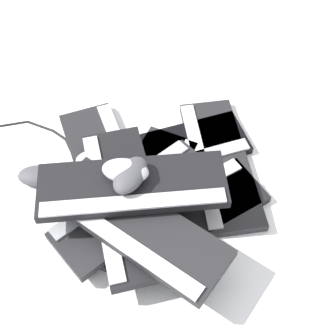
# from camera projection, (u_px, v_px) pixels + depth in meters

# --- Properties ---
(ground_plane) EXTENTS (3.20, 3.20, 0.00)m
(ground_plane) POSITION_uv_depth(u_px,v_px,m) (176.00, 206.00, 1.21)
(ground_plane) COLOR white
(keyboard_0) EXTENTS (0.31, 0.46, 0.03)m
(keyboard_0) POSITION_uv_depth(u_px,v_px,m) (170.00, 151.00, 1.30)
(keyboard_0) COLOR black
(keyboard_0) RESTS_ON ground
(keyboard_1) EXTENTS (0.46, 0.32, 0.03)m
(keyboard_1) POSITION_uv_depth(u_px,v_px,m) (106.00, 167.00, 1.27)
(keyboard_1) COLOR #232326
(keyboard_1) RESTS_ON ground
(keyboard_2) EXTENTS (0.46, 0.29, 0.03)m
(keyboard_2) POSITION_uv_depth(u_px,v_px,m) (143.00, 196.00, 1.22)
(keyboard_2) COLOR #232326
(keyboard_2) RESTS_ON ground
(keyboard_3) EXTENTS (0.38, 0.44, 0.03)m
(keyboard_3) POSITION_uv_depth(u_px,v_px,m) (183.00, 216.00, 1.18)
(keyboard_3) COLOR black
(keyboard_3) RESTS_ON ground
(keyboard_4) EXTENTS (0.46, 0.24, 0.03)m
(keyboard_4) POSITION_uv_depth(u_px,v_px,m) (219.00, 162.00, 1.28)
(keyboard_4) COLOR #232326
(keyboard_4) RESTS_ON ground
(keyboard_5) EXTENTS (0.42, 0.42, 0.03)m
(keyboard_5) POSITION_uv_depth(u_px,v_px,m) (136.00, 204.00, 1.17)
(keyboard_5) COLOR #232326
(keyboard_5) RESTS_ON keyboard_2
(keyboard_6) EXTENTS (0.46, 0.28, 0.03)m
(keyboard_6) POSITION_uv_depth(u_px,v_px,m) (125.00, 201.00, 1.14)
(keyboard_6) COLOR black
(keyboard_6) RESTS_ON keyboard_5
(keyboard_7) EXTENTS (0.36, 0.45, 0.03)m
(keyboard_7) POSITION_uv_depth(u_px,v_px,m) (136.00, 226.00, 1.06)
(keyboard_7) COLOR #232326
(keyboard_7) RESTS_ON keyboard_6
(keyboard_8) EXTENTS (0.22, 0.46, 0.03)m
(keyboard_8) POSITION_uv_depth(u_px,v_px,m) (133.00, 186.00, 1.09)
(keyboard_8) COLOR black
(keyboard_8) RESTS_ON keyboard_7
(mouse_0) EXTENTS (0.08, 0.12, 0.04)m
(mouse_0) POSITION_uv_depth(u_px,v_px,m) (125.00, 171.00, 1.07)
(mouse_0) COLOR #B7B7BC
(mouse_0) RESTS_ON keyboard_8
(mouse_1) EXTENTS (0.08, 0.12, 0.04)m
(mouse_1) POSITION_uv_depth(u_px,v_px,m) (97.00, 160.00, 1.24)
(mouse_1) COLOR silver
(mouse_1) RESTS_ON keyboard_1
(mouse_2) EXTENTS (0.07, 0.11, 0.04)m
(mouse_2) POSITION_uv_depth(u_px,v_px,m) (38.00, 176.00, 1.25)
(mouse_2) COLOR #4C4C51
(mouse_2) RESTS_ON ground
(mouse_3) EXTENTS (0.13, 0.10, 0.04)m
(mouse_3) POSITION_uv_depth(u_px,v_px,m) (130.00, 175.00, 1.06)
(mouse_3) COLOR #4C4C51
(mouse_3) RESTS_ON keyboard_8
(cable_1) EXTENTS (0.40, 0.23, 0.01)m
(cable_1) POSITION_uv_depth(u_px,v_px,m) (134.00, 176.00, 1.26)
(cable_1) COLOR black
(cable_1) RESTS_ON ground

